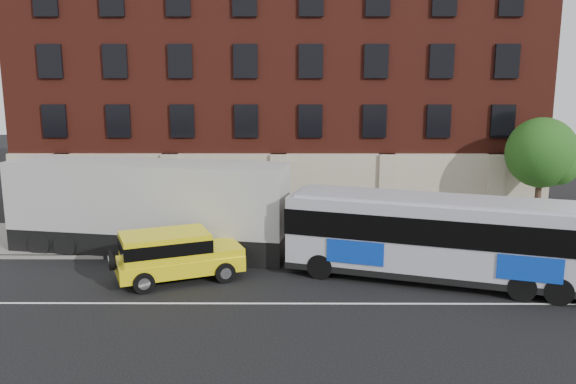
{
  "coord_description": "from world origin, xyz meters",
  "views": [
    {
      "loc": [
        0.67,
        -20.98,
        8.75
      ],
      "look_at": [
        0.55,
        5.5,
        3.31
      ],
      "focal_mm": 37.48,
      "sensor_mm": 36.0,
      "label": 1
    }
  ],
  "objects_px": {
    "city_bus": "(445,236)",
    "shipping_container": "(148,209)",
    "sign_pole": "(95,228)",
    "street_tree": "(542,155)",
    "yellow_suv": "(173,253)"
  },
  "relations": [
    {
      "from": "street_tree",
      "to": "yellow_suv",
      "type": "relative_size",
      "value": 1.11
    },
    {
      "from": "street_tree",
      "to": "city_bus",
      "type": "xyz_separation_m",
      "value": [
        -6.49,
        -6.55,
        -2.43
      ]
    },
    {
      "from": "city_bus",
      "to": "yellow_suv",
      "type": "relative_size",
      "value": 2.37
    },
    {
      "from": "sign_pole",
      "to": "yellow_suv",
      "type": "relative_size",
      "value": 0.45
    },
    {
      "from": "street_tree",
      "to": "city_bus",
      "type": "relative_size",
      "value": 0.47
    },
    {
      "from": "yellow_suv",
      "to": "city_bus",
      "type": "bearing_deg",
      "value": -0.71
    },
    {
      "from": "city_bus",
      "to": "shipping_container",
      "type": "xyz_separation_m",
      "value": [
        -13.19,
        3.95,
        0.22
      ]
    },
    {
      "from": "street_tree",
      "to": "yellow_suv",
      "type": "height_order",
      "value": "street_tree"
    },
    {
      "from": "street_tree",
      "to": "shipping_container",
      "type": "xyz_separation_m",
      "value": [
        -19.69,
        -2.6,
        -2.21
      ]
    },
    {
      "from": "city_bus",
      "to": "yellow_suv",
      "type": "bearing_deg",
      "value": 179.29
    },
    {
      "from": "street_tree",
      "to": "shipping_container",
      "type": "height_order",
      "value": "street_tree"
    },
    {
      "from": "sign_pole",
      "to": "yellow_suv",
      "type": "bearing_deg",
      "value": -35.83
    },
    {
      "from": "street_tree",
      "to": "shipping_container",
      "type": "distance_m",
      "value": 19.98
    },
    {
      "from": "sign_pole",
      "to": "street_tree",
      "type": "height_order",
      "value": "street_tree"
    },
    {
      "from": "city_bus",
      "to": "yellow_suv",
      "type": "distance_m",
      "value": 11.31
    }
  ]
}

